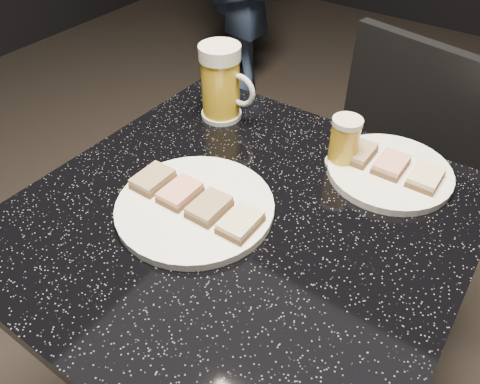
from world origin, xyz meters
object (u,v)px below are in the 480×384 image
at_px(plate_small, 389,172).
at_px(chair, 376,208).
at_px(plate_large, 195,207).
at_px(table, 240,302).
at_px(beer_mug, 222,83).
at_px(beer_tumbler, 344,143).

height_order(plate_small, chair, chair).
distance_m(plate_large, table, 0.26).
relative_size(plate_large, beer_mug, 1.67).
relative_size(plate_small, chair, 0.25).
distance_m(plate_large, plate_small, 0.36).
distance_m(plate_small, beer_mug, 0.37).
distance_m(plate_large, chair, 0.55).
xyz_separation_m(beer_mug, chair, (0.32, 0.20, -0.33)).
distance_m(table, chair, 0.44).
xyz_separation_m(plate_small, beer_mug, (-0.37, -0.01, 0.07)).
xyz_separation_m(plate_large, table, (0.07, 0.03, -0.25)).
height_order(plate_large, chair, chair).
bearing_deg(chair, beer_tumbler, -100.15).
relative_size(plate_large, plate_small, 1.18).
bearing_deg(table, plate_small, 56.35).
height_order(table, beer_mug, beer_mug).
relative_size(beer_tumbler, chair, 0.11).
distance_m(beer_tumbler, chair, 0.36).
xyz_separation_m(plate_large, beer_tumbler, (0.14, 0.25, 0.04)).
height_order(plate_large, beer_mug, beer_mug).
xyz_separation_m(plate_small, chair, (-0.05, 0.18, -0.26)).
height_order(plate_large, plate_small, same).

